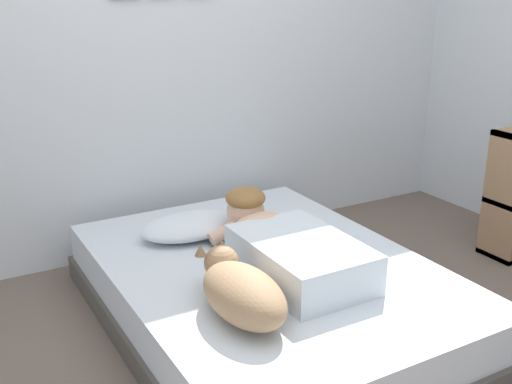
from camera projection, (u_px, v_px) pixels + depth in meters
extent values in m
plane|color=#66564C|center=(312.00, 368.00, 2.59)|extent=(12.22, 12.22, 0.00)
cube|color=silver|center=(161.00, 36.00, 3.47)|extent=(4.11, 0.10, 2.50)
cube|color=#4C4742|center=(268.00, 311.00, 2.92)|extent=(1.40, 1.91, 0.12)
cube|color=silver|center=(268.00, 282.00, 2.88)|extent=(1.36, 1.86, 0.18)
ellipsoid|color=silver|center=(190.00, 226.00, 3.14)|extent=(0.52, 0.32, 0.11)
cube|color=silver|center=(301.00, 259.00, 2.69)|extent=(0.42, 0.64, 0.18)
ellipsoid|color=#D8AD8E|center=(262.00, 229.00, 2.96)|extent=(0.32, 0.20, 0.16)
sphere|color=#D8AD8E|center=(246.00, 211.00, 3.08)|extent=(0.19, 0.19, 0.19)
ellipsoid|color=olive|center=(245.00, 198.00, 3.06)|extent=(0.20, 0.20, 0.10)
cylinder|color=#D8AD8E|center=(230.00, 229.00, 3.04)|extent=(0.23, 0.07, 0.14)
cylinder|color=#D8AD8E|center=(265.00, 222.00, 3.13)|extent=(0.23, 0.07, 0.14)
ellipsoid|color=#9E7A56|center=(244.00, 295.00, 2.36)|extent=(0.26, 0.48, 0.20)
sphere|color=#9E7A56|center=(222.00, 263.00, 2.58)|extent=(0.15, 0.15, 0.15)
cone|color=#7E6145|center=(200.00, 250.00, 2.53)|extent=(0.05, 0.05, 0.05)
cone|color=#7E6145|center=(222.00, 245.00, 2.58)|extent=(0.05, 0.05, 0.05)
cylinder|color=teal|center=(243.00, 229.00, 3.15)|extent=(0.09, 0.09, 0.07)
torus|color=teal|center=(253.00, 227.00, 3.18)|extent=(0.05, 0.01, 0.05)
cube|color=black|center=(302.00, 253.00, 2.95)|extent=(0.07, 0.14, 0.01)
cube|color=#997251|center=(501.00, 198.00, 3.50)|extent=(0.03, 0.24, 0.75)
cube|color=#3866A5|center=(506.00, 189.00, 3.50)|extent=(0.03, 0.20, 0.14)
cube|color=#BF723F|center=(510.00, 183.00, 3.50)|extent=(0.03, 0.18, 0.21)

